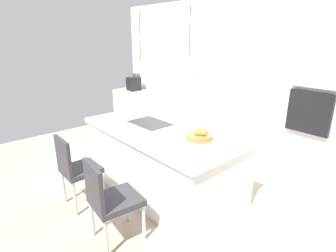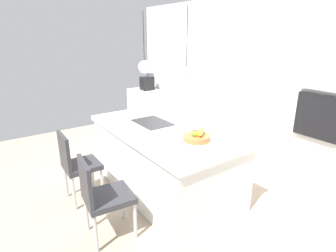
% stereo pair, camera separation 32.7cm
% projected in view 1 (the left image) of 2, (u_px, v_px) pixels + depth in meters
% --- Properties ---
extents(floor, '(6.60, 6.60, 0.00)m').
position_uv_depth(floor, '(163.00, 189.00, 3.74)').
color(floor, tan).
rests_on(floor, ground).
extents(back_wall, '(6.00, 0.10, 2.60)m').
position_uv_depth(back_wall, '(241.00, 82.00, 4.36)').
color(back_wall, white).
rests_on(back_wall, ground).
extents(kitchen_island, '(2.12, 1.13, 0.89)m').
position_uv_depth(kitchen_island, '(163.00, 159.00, 3.60)').
color(kitchen_island, white).
rests_on(kitchen_island, ground).
extents(sink_basin, '(0.56, 0.40, 0.02)m').
position_uv_depth(sink_basin, '(150.00, 123.00, 3.65)').
color(sink_basin, '#2D2D30').
rests_on(sink_basin, kitchen_island).
extents(faucet, '(0.02, 0.17, 0.22)m').
position_uv_depth(faucet, '(162.00, 110.00, 3.74)').
color(faucet, silver).
rests_on(faucet, kitchen_island).
extents(fruit_bowl, '(0.31, 0.31, 0.15)m').
position_uv_depth(fruit_bowl, '(199.00, 136.00, 3.07)').
color(fruit_bowl, '#9E6B38').
rests_on(fruit_bowl, kitchen_island).
extents(side_counter, '(1.10, 0.60, 0.83)m').
position_uv_depth(side_counter, '(138.00, 110.00, 6.12)').
color(side_counter, white).
rests_on(side_counter, ground).
extents(coffee_machine, '(0.20, 0.35, 0.38)m').
position_uv_depth(coffee_machine, '(134.00, 83.00, 6.03)').
color(coffee_machine, black).
rests_on(coffee_machine, side_counter).
extents(microwave, '(0.54, 0.08, 0.34)m').
position_uv_depth(microwave, '(316.00, 74.00, 3.43)').
color(microwave, '#9E9EA3').
rests_on(microwave, back_wall).
extents(oven, '(0.56, 0.08, 0.56)m').
position_uv_depth(oven, '(309.00, 112.00, 3.59)').
color(oven, black).
rests_on(oven, back_wall).
extents(chair_near, '(0.41, 0.42, 0.92)m').
position_uv_depth(chair_near, '(75.00, 167.00, 3.22)').
color(chair_near, '#333338').
rests_on(chair_near, ground).
extents(chair_middle, '(0.47, 0.51, 0.90)m').
position_uv_depth(chair_middle, '(109.00, 198.00, 2.65)').
color(chair_middle, '#333338').
rests_on(chair_middle, ground).
extents(pendant_light_left, '(0.17, 0.17, 0.77)m').
position_uv_depth(pendant_light_left, '(141.00, 67.00, 3.54)').
color(pendant_light_left, silver).
extents(pendant_light_right, '(0.17, 0.17, 0.77)m').
position_uv_depth(pendant_light_right, '(189.00, 74.00, 2.91)').
color(pendant_light_right, silver).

